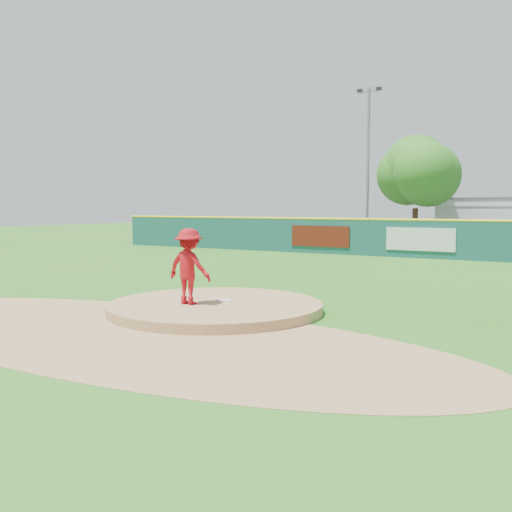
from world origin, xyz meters
The scene contains 12 objects.
ground centered at (0.00, 0.00, 0.00)m, with size 120.00×120.00×0.00m, color #286B19.
pitchers_mound centered at (0.00, 0.00, 0.00)m, with size 5.50×5.50×0.50m, color #9E774C.
pitching_rubber centered at (0.00, 0.30, 0.27)m, with size 0.60×0.15×0.04m, color white.
infield_dirt_arc centered at (0.00, -3.00, 0.01)m, with size 15.40×15.40×0.01m, color #9E774C.
parking_lot centered at (0.00, 27.00, 0.01)m, with size 44.00×16.00×0.02m, color #38383A.
pitcher centered at (-0.42, -0.54, 1.21)m, with size 1.24×0.71×1.91m, color #A00D15.
van centered at (-0.92, 22.11, 0.72)m, with size 2.32×5.03×1.40m, color white.
fence_banners centered at (-2.57, 17.92, 1.00)m, with size 9.33×0.04×1.20m.
playground_slide centered at (-17.00, 23.60, 0.71)m, with size 0.90×2.54×1.40m.
outfield_fence centered at (0.00, 18.00, 1.09)m, with size 40.00×0.14×2.07m.
deciduous_tree centered at (-2.00, 25.00, 4.55)m, with size 5.60×5.60×7.36m.
light_pole_left centered at (-6.00, 27.00, 6.05)m, with size 1.75×0.25×11.00m.
Camera 1 is at (8.45, -11.83, 2.72)m, focal length 40.00 mm.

